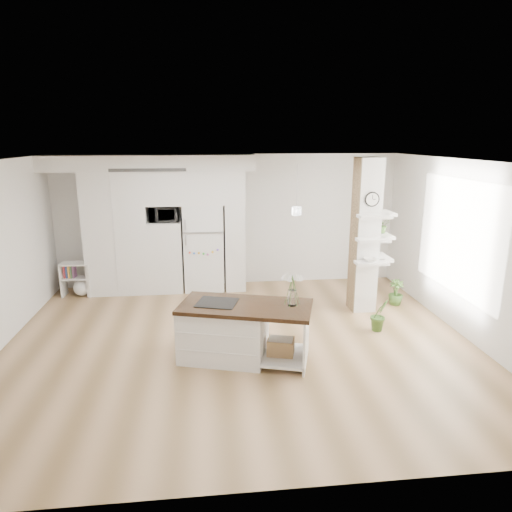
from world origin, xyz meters
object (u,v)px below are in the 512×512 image
at_px(kitchen_island, 232,329).
at_px(floor_plant_a, 379,315).
at_px(refrigerator, 204,247).
at_px(bookshelf, 79,281).

xyz_separation_m(kitchen_island, floor_plant_a, (2.40, 0.68, -0.16)).
xyz_separation_m(refrigerator, kitchen_island, (0.38, -3.13, -0.45)).
relative_size(bookshelf, floor_plant_a, 1.25).
height_order(refrigerator, bookshelf, refrigerator).
bearing_deg(refrigerator, bookshelf, -175.68).
relative_size(kitchen_island, bookshelf, 2.92).
bearing_deg(bookshelf, floor_plant_a, -19.87).
bearing_deg(kitchen_island, refrigerator, 113.39).
relative_size(refrigerator, floor_plant_a, 3.26).
bearing_deg(refrigerator, floor_plant_a, -41.38).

